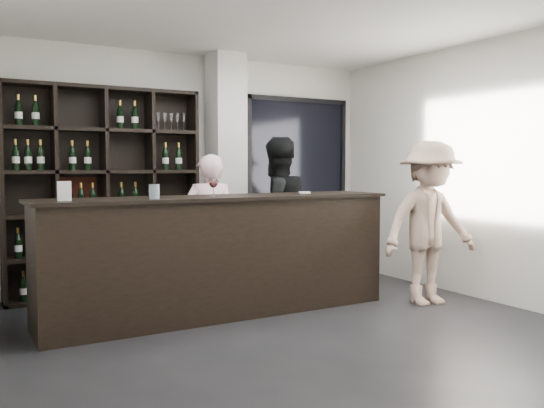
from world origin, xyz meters
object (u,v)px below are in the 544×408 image
taster_black (276,214)px  customer (430,223)px  tasting_counter (221,255)px  taster_pink (210,226)px  wine_shelf (105,192)px

taster_black → customer: bearing=123.2°
tasting_counter → taster_pink: taster_pink is taller
wine_shelf → customer: (2.95, -2.17, -0.32)m
taster_pink → taster_black: bearing=-159.4°
taster_black → customer: taster_black is taller
wine_shelf → tasting_counter: 1.77m
wine_shelf → taster_pink: wine_shelf is taller
tasting_counter → customer: size_ratio=2.06×
wine_shelf → customer: bearing=-36.3°
tasting_counter → taster_pink: (0.20, 0.75, 0.21)m
tasting_counter → customer: customer is taller
wine_shelf → taster_pink: (1.00, -0.72, -0.38)m
taster_black → customer: 1.81m
tasting_counter → taster_black: size_ratio=1.97×
wine_shelf → customer: size_ratio=1.36×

